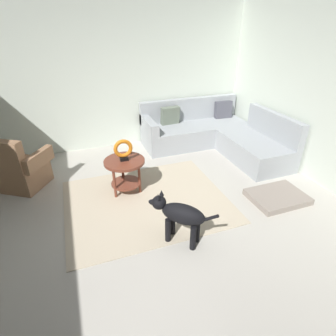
{
  "coord_description": "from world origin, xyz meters",
  "views": [
    {
      "loc": [
        -0.67,
        -2.46,
        2.35
      ],
      "look_at": [
        0.45,
        0.6,
        0.55
      ],
      "focal_mm": 28.93,
      "sensor_mm": 36.0,
      "label": 1
    }
  ],
  "objects_px": {
    "dog_bed_mat": "(277,197)",
    "dog": "(179,215)",
    "side_table": "(125,168)",
    "sectional_couch": "(215,135)",
    "armchair": "(19,169)",
    "torus_sculpture": "(123,150)"
  },
  "relations": [
    {
      "from": "armchair",
      "to": "dog_bed_mat",
      "type": "relative_size",
      "value": 1.25
    },
    {
      "from": "armchair",
      "to": "dog_bed_mat",
      "type": "distance_m",
      "value": 3.93
    },
    {
      "from": "side_table",
      "to": "dog_bed_mat",
      "type": "distance_m",
      "value": 2.3
    },
    {
      "from": "torus_sculpture",
      "to": "side_table",
      "type": "bearing_deg",
      "value": 180.0
    },
    {
      "from": "armchair",
      "to": "sectional_couch",
      "type": "bearing_deg",
      "value": 37.14
    },
    {
      "from": "sectional_couch",
      "to": "dog",
      "type": "relative_size",
      "value": 3.47
    },
    {
      "from": "torus_sculpture",
      "to": "dog",
      "type": "bearing_deg",
      "value": -73.85
    },
    {
      "from": "side_table",
      "to": "dog",
      "type": "relative_size",
      "value": 0.93
    },
    {
      "from": "sectional_couch",
      "to": "torus_sculpture",
      "type": "distance_m",
      "value": 2.3
    },
    {
      "from": "sectional_couch",
      "to": "torus_sculpture",
      "type": "height_order",
      "value": "sectional_couch"
    },
    {
      "from": "armchair",
      "to": "dog",
      "type": "distance_m",
      "value": 2.69
    },
    {
      "from": "sectional_couch",
      "to": "dog_bed_mat",
      "type": "distance_m",
      "value": 1.96
    },
    {
      "from": "dog_bed_mat",
      "to": "dog",
      "type": "relative_size",
      "value": 1.23
    },
    {
      "from": "armchair",
      "to": "side_table",
      "type": "xyz_separation_m",
      "value": [
        1.5,
        -0.68,
        0.09
      ]
    },
    {
      "from": "torus_sculpture",
      "to": "sectional_couch",
      "type": "bearing_deg",
      "value": 25.18
    },
    {
      "from": "torus_sculpture",
      "to": "dog_bed_mat",
      "type": "distance_m",
      "value": 2.36
    },
    {
      "from": "dog_bed_mat",
      "to": "dog",
      "type": "distance_m",
      "value": 1.74
    },
    {
      "from": "side_table",
      "to": "dog",
      "type": "height_order",
      "value": "dog"
    },
    {
      "from": "sectional_couch",
      "to": "armchair",
      "type": "height_order",
      "value": "same"
    },
    {
      "from": "dog",
      "to": "dog_bed_mat",
      "type": "bearing_deg",
      "value": -36.83
    },
    {
      "from": "armchair",
      "to": "side_table",
      "type": "relative_size",
      "value": 1.66
    },
    {
      "from": "armchair",
      "to": "torus_sculpture",
      "type": "xyz_separation_m",
      "value": [
        1.5,
        -0.68,
        0.39
      ]
    }
  ]
}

